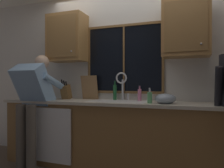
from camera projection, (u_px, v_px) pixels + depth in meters
back_wall at (130, 76)px, 3.27m from camera, size 5.84×0.12×2.55m
window_glass at (124, 59)px, 3.23m from camera, size 1.10×0.02×0.95m
window_frame_top at (124, 25)px, 3.22m from camera, size 1.17×0.02×0.04m
window_frame_bottom at (124, 92)px, 3.22m from camera, size 1.17×0.02×0.04m
window_frame_left at (89, 60)px, 3.42m from camera, size 0.03×0.02×0.95m
window_frame_right at (163, 57)px, 3.03m from camera, size 0.03×0.02×0.95m
window_mullion_center at (124, 59)px, 3.22m from camera, size 0.02×0.02×0.95m
lower_cabinet_run at (123, 137)px, 2.95m from camera, size 3.44×0.58×0.88m
countertop at (122, 103)px, 2.93m from camera, size 3.50×0.62×0.04m
dishwasher_front at (51, 135)px, 2.97m from camera, size 0.60×0.02×0.74m
upper_cabinet_left at (67, 38)px, 3.38m from camera, size 0.58×0.36×0.72m
upper_cabinet_right at (186, 29)px, 2.78m from camera, size 0.58×0.36×0.72m
sink at (118, 109)px, 2.96m from camera, size 0.80×0.46×0.21m
faucet at (122, 83)px, 3.13m from camera, size 0.18×0.09×0.40m
person_standing at (33, 97)px, 3.05m from camera, size 0.53×0.68×1.58m
knife_block at (66, 92)px, 3.36m from camera, size 0.12×0.18×0.32m
cutting_board at (90, 87)px, 3.34m from camera, size 0.26×0.10×0.36m
mixing_bowl at (165, 99)px, 2.66m from camera, size 0.26×0.26×0.13m
soap_dispenser at (150, 97)px, 2.69m from camera, size 0.06×0.07×0.19m
bottle_green_glass at (115, 92)px, 3.19m from camera, size 0.05×0.05×0.29m
bottle_tall_clear at (140, 94)px, 3.04m from camera, size 0.05×0.05×0.22m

